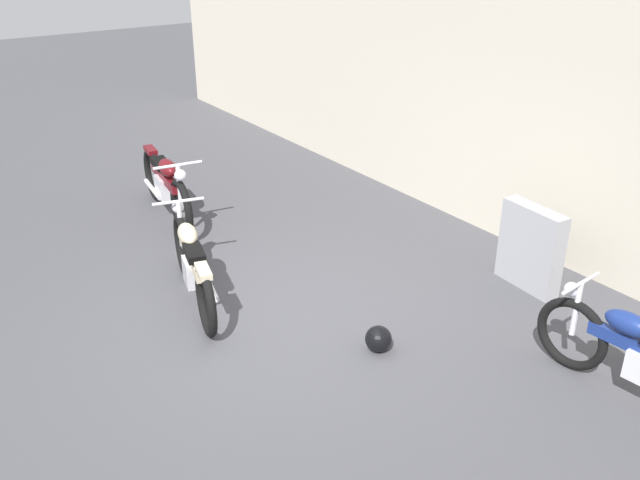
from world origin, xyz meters
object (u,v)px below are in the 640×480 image
helmet (378,339)px  motorcycle_cream (192,263)px  motorcycle_maroon (166,185)px  stone_marker (531,248)px  motorcycle_blue (640,358)px

helmet → motorcycle_cream: (-1.87, -1.02, 0.32)m
helmet → motorcycle_maroon: size_ratio=0.12×
stone_marker → helmet: stone_marker is taller
motorcycle_maroon → stone_marker: bearing=39.5°
stone_marker → motorcycle_blue: stone_marker is taller
helmet → motorcycle_cream: bearing=-151.3°
helmet → motorcycle_blue: size_ratio=0.13×
motorcycle_blue → motorcycle_maroon: bearing=10.5°
motorcycle_blue → motorcycle_cream: bearing=27.4°
stone_marker → motorcycle_cream: stone_marker is taller
helmet → motorcycle_maroon: motorcycle_maroon is taller
stone_marker → motorcycle_blue: size_ratio=0.48×
motorcycle_maroon → motorcycle_cream: motorcycle_maroon is taller
stone_marker → motorcycle_maroon: motorcycle_maroon is taller
stone_marker → motorcycle_cream: bearing=-119.9°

